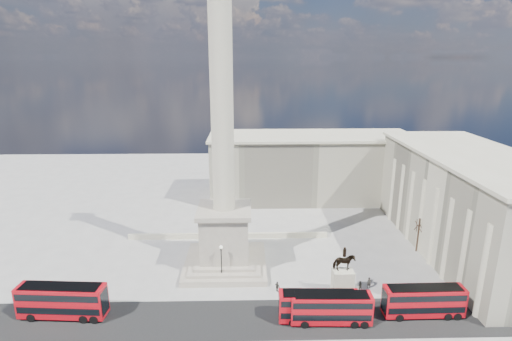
{
  "coord_description": "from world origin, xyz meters",
  "views": [
    {
      "loc": [
        3.87,
        -57.82,
        35.14
      ],
      "look_at": [
        5.29,
        2.77,
        17.94
      ],
      "focal_mm": 28.0,
      "sensor_mm": 36.0,
      "label": 1
    }
  ],
  "objects_px": {
    "red_bus_b": "(331,308)",
    "red_bus_d": "(424,301)",
    "victorian_lamp": "(221,260)",
    "pedestrian_standing": "(360,286)",
    "pedestrian_walking": "(369,283)",
    "pedestrian_crossing": "(277,287)",
    "red_bus_c": "(319,306)",
    "red_bus_a": "(63,301)",
    "nelsons_column": "(224,196)",
    "equestrian_statue": "(343,279)"
  },
  "relations": [
    {
      "from": "pedestrian_walking",
      "to": "pedestrian_standing",
      "type": "relative_size",
      "value": 1.13
    },
    {
      "from": "nelsons_column",
      "to": "red_bus_c",
      "type": "xyz_separation_m",
      "value": [
        13.64,
        -15.6,
        -10.59
      ]
    },
    {
      "from": "red_bus_b",
      "to": "pedestrian_standing",
      "type": "xyz_separation_m",
      "value": [
        6.15,
        7.81,
        -1.52
      ]
    },
    {
      "from": "pedestrian_crossing",
      "to": "nelsons_column",
      "type": "bearing_deg",
      "value": 1.74
    },
    {
      "from": "equestrian_statue",
      "to": "red_bus_c",
      "type": "bearing_deg",
      "value": -127.81
    },
    {
      "from": "red_bus_d",
      "to": "pedestrian_standing",
      "type": "relative_size",
      "value": 6.87
    },
    {
      "from": "nelsons_column",
      "to": "red_bus_c",
      "type": "relative_size",
      "value": 4.53
    },
    {
      "from": "red_bus_d",
      "to": "pedestrian_crossing",
      "type": "xyz_separation_m",
      "value": [
        -20.06,
        6.46,
        -1.51
      ]
    },
    {
      "from": "pedestrian_walking",
      "to": "nelsons_column",
      "type": "bearing_deg",
      "value": 166.58
    },
    {
      "from": "red_bus_d",
      "to": "pedestrian_standing",
      "type": "distance_m",
      "value": 9.8
    },
    {
      "from": "red_bus_b",
      "to": "red_bus_c",
      "type": "relative_size",
      "value": 1.01
    },
    {
      "from": "pedestrian_walking",
      "to": "pedestrian_standing",
      "type": "height_order",
      "value": "pedestrian_walking"
    },
    {
      "from": "red_bus_b",
      "to": "equestrian_statue",
      "type": "height_order",
      "value": "equestrian_statue"
    },
    {
      "from": "pedestrian_walking",
      "to": "pedestrian_crossing",
      "type": "distance_m",
      "value": 14.58
    },
    {
      "from": "red_bus_d",
      "to": "pedestrian_walking",
      "type": "relative_size",
      "value": 6.07
    },
    {
      "from": "red_bus_a",
      "to": "pedestrian_crossing",
      "type": "xyz_separation_m",
      "value": [
        30.34,
        5.55,
        -1.71
      ]
    },
    {
      "from": "red_bus_d",
      "to": "pedestrian_crossing",
      "type": "relative_size",
      "value": 6.47
    },
    {
      "from": "red_bus_b",
      "to": "pedestrian_walking",
      "type": "relative_size",
      "value": 6.01
    },
    {
      "from": "nelsons_column",
      "to": "red_bus_c",
      "type": "distance_m",
      "value": 23.27
    },
    {
      "from": "red_bus_b",
      "to": "equestrian_statue",
      "type": "relative_size",
      "value": 1.35
    },
    {
      "from": "victorian_lamp",
      "to": "nelsons_column",
      "type": "bearing_deg",
      "value": 86.03
    },
    {
      "from": "red_bus_a",
      "to": "pedestrian_crossing",
      "type": "distance_m",
      "value": 30.9
    },
    {
      "from": "red_bus_d",
      "to": "pedestrian_walking",
      "type": "bearing_deg",
      "value": 127.02
    },
    {
      "from": "red_bus_a",
      "to": "red_bus_d",
      "type": "distance_m",
      "value": 50.41
    },
    {
      "from": "nelsons_column",
      "to": "red_bus_b",
      "type": "xyz_separation_m",
      "value": [
        15.23,
        -16.03,
        -10.58
      ]
    },
    {
      "from": "pedestrian_crossing",
      "to": "victorian_lamp",
      "type": "bearing_deg",
      "value": 26.11
    },
    {
      "from": "red_bus_b",
      "to": "red_bus_d",
      "type": "relative_size",
      "value": 0.99
    },
    {
      "from": "pedestrian_walking",
      "to": "pedestrian_standing",
      "type": "distance_m",
      "value": 1.75
    },
    {
      "from": "red_bus_a",
      "to": "pedestrian_crossing",
      "type": "relative_size",
      "value": 7.09
    },
    {
      "from": "red_bus_a",
      "to": "red_bus_c",
      "type": "distance_m",
      "value": 35.56
    },
    {
      "from": "equestrian_statue",
      "to": "red_bus_a",
      "type": "bearing_deg",
      "value": -174.05
    },
    {
      "from": "red_bus_a",
      "to": "red_bus_d",
      "type": "height_order",
      "value": "red_bus_a"
    },
    {
      "from": "equestrian_statue",
      "to": "pedestrian_standing",
      "type": "xyz_separation_m",
      "value": [
        3.13,
        1.44,
        -2.03
      ]
    },
    {
      "from": "red_bus_c",
      "to": "nelsons_column",
      "type": "bearing_deg",
      "value": 132.9
    },
    {
      "from": "victorian_lamp",
      "to": "pedestrian_crossing",
      "type": "height_order",
      "value": "victorian_lamp"
    },
    {
      "from": "red_bus_a",
      "to": "pedestrian_standing",
      "type": "distance_m",
      "value": 43.66
    },
    {
      "from": "victorian_lamp",
      "to": "pedestrian_standing",
      "type": "distance_m",
      "value": 22.16
    },
    {
      "from": "equestrian_statue",
      "to": "pedestrian_walking",
      "type": "height_order",
      "value": "equestrian_statue"
    },
    {
      "from": "red_bus_a",
      "to": "red_bus_d",
      "type": "xyz_separation_m",
      "value": [
        50.4,
        -0.91,
        -0.2
      ]
    },
    {
      "from": "red_bus_d",
      "to": "red_bus_c",
      "type": "bearing_deg",
      "value": -177.41
    },
    {
      "from": "red_bus_a",
      "to": "red_bus_c",
      "type": "bearing_deg",
      "value": 1.1
    },
    {
      "from": "equestrian_statue",
      "to": "pedestrian_crossing",
      "type": "distance_m",
      "value": 10.08
    },
    {
      "from": "victorian_lamp",
      "to": "pedestrian_crossing",
      "type": "distance_m",
      "value": 9.82
    },
    {
      "from": "red_bus_b",
      "to": "pedestrian_crossing",
      "type": "bearing_deg",
      "value": 132.74
    },
    {
      "from": "red_bus_b",
      "to": "red_bus_d",
      "type": "distance_m",
      "value": 13.35
    },
    {
      "from": "victorian_lamp",
      "to": "pedestrian_crossing",
      "type": "relative_size",
      "value": 3.68
    },
    {
      "from": "nelsons_column",
      "to": "pedestrian_walking",
      "type": "distance_m",
      "value": 27.07
    },
    {
      "from": "red_bus_a",
      "to": "victorian_lamp",
      "type": "bearing_deg",
      "value": 26.09
    },
    {
      "from": "red_bus_c",
      "to": "pedestrian_standing",
      "type": "height_order",
      "value": "red_bus_c"
    },
    {
      "from": "equestrian_statue",
      "to": "pedestrian_standing",
      "type": "distance_m",
      "value": 4.0
    }
  ]
}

